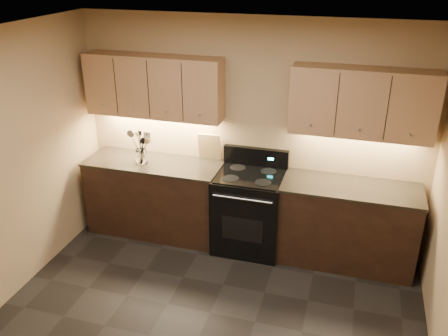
# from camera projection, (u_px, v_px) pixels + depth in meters

# --- Properties ---
(ceiling) EXTENTS (4.00, 4.00, 0.00)m
(ceiling) POSITION_uv_depth(u_px,v_px,m) (185.00, 49.00, 3.12)
(ceiling) COLOR silver
(ceiling) RESTS_ON wall_back
(wall_back) EXTENTS (4.00, 0.04, 2.60)m
(wall_back) POSITION_uv_depth(u_px,v_px,m) (251.00, 133.00, 5.40)
(wall_back) COLOR tan
(wall_back) RESTS_ON ground
(counter_left) EXTENTS (1.62, 0.62, 0.93)m
(counter_left) POSITION_uv_depth(u_px,v_px,m) (155.00, 197.00, 5.77)
(counter_left) COLOR black
(counter_left) RESTS_ON ground
(counter_right) EXTENTS (1.46, 0.62, 0.93)m
(counter_right) POSITION_uv_depth(u_px,v_px,m) (347.00, 224.00, 5.18)
(counter_right) COLOR black
(counter_right) RESTS_ON ground
(stove) EXTENTS (0.76, 0.68, 1.14)m
(stove) POSITION_uv_depth(u_px,v_px,m) (249.00, 210.00, 5.44)
(stove) COLOR black
(stove) RESTS_ON ground
(upper_cab_left) EXTENTS (1.60, 0.30, 0.70)m
(upper_cab_left) POSITION_uv_depth(u_px,v_px,m) (154.00, 86.00, 5.35)
(upper_cab_left) COLOR tan
(upper_cab_left) RESTS_ON wall_back
(upper_cab_right) EXTENTS (1.44, 0.30, 0.70)m
(upper_cab_right) POSITION_uv_depth(u_px,v_px,m) (362.00, 103.00, 4.76)
(upper_cab_right) COLOR tan
(upper_cab_right) RESTS_ON wall_back
(outlet_plate) EXTENTS (0.08, 0.01, 0.12)m
(outlet_plate) POSITION_uv_depth(u_px,v_px,m) (147.00, 137.00, 5.81)
(outlet_plate) COLOR #B2B5BA
(outlet_plate) RESTS_ON wall_back
(utensil_crock) EXTENTS (0.17, 0.17, 0.17)m
(utensil_crock) POSITION_uv_depth(u_px,v_px,m) (141.00, 157.00, 5.52)
(utensil_crock) COLOR white
(utensil_crock) RESTS_ON counter_left
(cutting_board) EXTENTS (0.27, 0.10, 0.34)m
(cutting_board) POSITION_uv_depth(u_px,v_px,m) (210.00, 147.00, 5.57)
(cutting_board) COLOR #DDC077
(cutting_board) RESTS_ON counter_left
(wooden_spoon) EXTENTS (0.18, 0.06, 0.32)m
(wooden_spoon) POSITION_uv_depth(u_px,v_px,m) (139.00, 149.00, 5.48)
(wooden_spoon) COLOR #DDC077
(wooden_spoon) RESTS_ON utensil_crock
(black_spoon) EXTENTS (0.12, 0.09, 0.31)m
(black_spoon) POSITION_uv_depth(u_px,v_px,m) (140.00, 149.00, 5.51)
(black_spoon) COLOR black
(black_spoon) RESTS_ON utensil_crock
(black_turner) EXTENTS (0.12, 0.15, 0.39)m
(black_turner) POSITION_uv_depth(u_px,v_px,m) (140.00, 147.00, 5.46)
(black_turner) COLOR black
(black_turner) RESTS_ON utensil_crock
(steel_spatula) EXTENTS (0.17, 0.12, 0.40)m
(steel_spatula) POSITION_uv_depth(u_px,v_px,m) (144.00, 146.00, 5.47)
(steel_spatula) COLOR silver
(steel_spatula) RESTS_ON utensil_crock
(steel_skimmer) EXTENTS (0.22, 0.13, 0.41)m
(steel_skimmer) POSITION_uv_depth(u_px,v_px,m) (143.00, 146.00, 5.45)
(steel_skimmer) COLOR silver
(steel_skimmer) RESTS_ON utensil_crock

